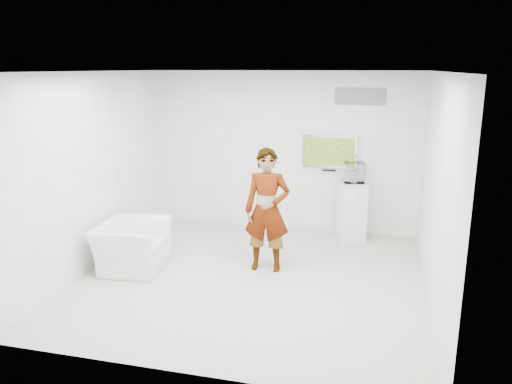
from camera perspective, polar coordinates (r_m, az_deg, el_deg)
room at (r=7.10m, az=-0.49°, el=1.41°), size 5.01×5.01×3.00m
tv at (r=9.32m, az=8.43°, el=4.62°), size 1.00×0.08×0.60m
logo_decal at (r=9.21m, az=11.83°, el=10.63°), size 0.90×0.02×0.30m
person at (r=7.57m, az=1.28°, el=-2.10°), size 0.72×0.50×1.89m
armchair at (r=8.04m, az=-14.02°, el=-5.96°), size 1.07×1.20×0.72m
pedestal at (r=9.20m, az=10.87°, el=-2.12°), size 0.63×0.63×1.06m
floor_uplight at (r=9.50m, az=10.69°, el=-4.00°), size 0.23×0.23×0.30m
vitrine at (r=9.03m, az=11.08°, el=2.21°), size 0.42×0.42×0.35m
console at (r=9.04m, az=11.05°, el=1.72°), size 0.12×0.14×0.20m
wii_remote at (r=7.51m, az=3.38°, el=3.69°), size 0.07×0.14×0.03m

